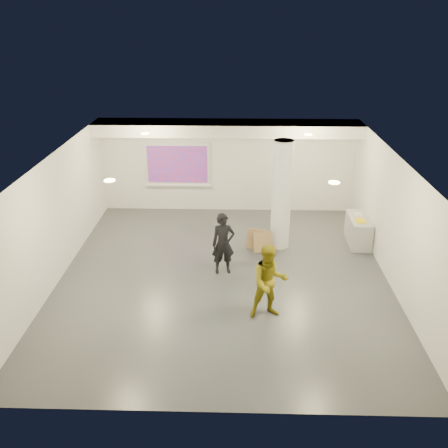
{
  "coord_description": "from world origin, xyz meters",
  "views": [
    {
      "loc": [
        0.32,
        -10.77,
        6.09
      ],
      "look_at": [
        0.0,
        0.4,
        1.25
      ],
      "focal_mm": 40.0,
      "sensor_mm": 36.0,
      "label": 1
    }
  ],
  "objects_px": {
    "column": "(282,195)",
    "woman": "(223,244)",
    "man": "(269,282)",
    "projection_screen": "(177,165)",
    "credenza": "(358,230)"
  },
  "relations": [
    {
      "from": "woman",
      "to": "column",
      "type": "bearing_deg",
      "value": 34.31
    },
    {
      "from": "column",
      "to": "woman",
      "type": "relative_size",
      "value": 1.92
    },
    {
      "from": "projection_screen",
      "to": "woman",
      "type": "height_order",
      "value": "projection_screen"
    },
    {
      "from": "credenza",
      "to": "woman",
      "type": "bearing_deg",
      "value": -152.62
    },
    {
      "from": "credenza",
      "to": "woman",
      "type": "distance_m",
      "value": 4.17
    },
    {
      "from": "woman",
      "to": "man",
      "type": "relative_size",
      "value": 0.94
    },
    {
      "from": "projection_screen",
      "to": "woman",
      "type": "relative_size",
      "value": 1.34
    },
    {
      "from": "credenza",
      "to": "projection_screen",
      "type": "bearing_deg",
      "value": 157.35
    },
    {
      "from": "column",
      "to": "man",
      "type": "height_order",
      "value": "column"
    },
    {
      "from": "projection_screen",
      "to": "man",
      "type": "distance_m",
      "value": 6.67
    },
    {
      "from": "man",
      "to": "woman",
      "type": "bearing_deg",
      "value": 107.6
    },
    {
      "from": "woman",
      "to": "man",
      "type": "distance_m",
      "value": 2.16
    },
    {
      "from": "credenza",
      "to": "woman",
      "type": "xyz_separation_m",
      "value": [
        -3.73,
        -1.81,
        0.4
      ]
    },
    {
      "from": "woman",
      "to": "man",
      "type": "xyz_separation_m",
      "value": [
        1.03,
        -1.9,
        0.05
      ]
    },
    {
      "from": "projection_screen",
      "to": "column",
      "type": "bearing_deg",
      "value": -40.56
    }
  ]
}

